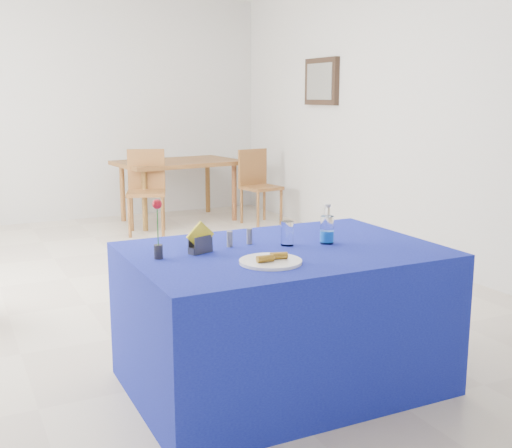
{
  "coord_description": "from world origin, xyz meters",
  "views": [
    {
      "loc": [
        -1.43,
        -4.71,
        1.55
      ],
      "look_at": [
        -0.06,
        -1.9,
        0.92
      ],
      "focal_mm": 45.0,
      "sensor_mm": 36.0,
      "label": 1
    }
  ],
  "objects_px": {
    "oak_table": "(178,167)",
    "water_bottle": "(327,231)",
    "blue_table": "(283,317)",
    "chair_bg_right": "(257,181)",
    "plate": "(271,261)",
    "chair_bg_left": "(146,185)"
  },
  "relations": [
    {
      "from": "chair_bg_left",
      "to": "chair_bg_right",
      "type": "bearing_deg",
      "value": 16.78
    },
    {
      "from": "water_bottle",
      "to": "chair_bg_right",
      "type": "height_order",
      "value": "water_bottle"
    },
    {
      "from": "plate",
      "to": "chair_bg_left",
      "type": "distance_m",
      "value": 4.46
    },
    {
      "from": "blue_table",
      "to": "oak_table",
      "type": "distance_m",
      "value": 4.78
    },
    {
      "from": "water_bottle",
      "to": "oak_table",
      "type": "xyz_separation_m",
      "value": [
        0.77,
        4.66,
        -0.15
      ]
    },
    {
      "from": "blue_table",
      "to": "chair_bg_left",
      "type": "height_order",
      "value": "chair_bg_left"
    },
    {
      "from": "blue_table",
      "to": "chair_bg_left",
      "type": "xyz_separation_m",
      "value": [
        0.48,
        4.16,
        0.17
      ]
    },
    {
      "from": "plate",
      "to": "water_bottle",
      "type": "relative_size",
      "value": 1.41
    },
    {
      "from": "chair_bg_right",
      "to": "plate",
      "type": "bearing_deg",
      "value": -124.93
    },
    {
      "from": "plate",
      "to": "blue_table",
      "type": "height_order",
      "value": "plate"
    },
    {
      "from": "oak_table",
      "to": "chair_bg_left",
      "type": "distance_m",
      "value": 0.76
    },
    {
      "from": "oak_table",
      "to": "water_bottle",
      "type": "bearing_deg",
      "value": -99.42
    },
    {
      "from": "chair_bg_left",
      "to": "water_bottle",
      "type": "bearing_deg",
      "value": -73.9
    },
    {
      "from": "water_bottle",
      "to": "oak_table",
      "type": "relative_size",
      "value": 0.14
    },
    {
      "from": "oak_table",
      "to": "chair_bg_right",
      "type": "relative_size",
      "value": 1.72
    },
    {
      "from": "water_bottle",
      "to": "chair_bg_left",
      "type": "bearing_deg",
      "value": 87.01
    },
    {
      "from": "water_bottle",
      "to": "chair_bg_right",
      "type": "distance_m",
      "value": 4.42
    },
    {
      "from": "blue_table",
      "to": "oak_table",
      "type": "relative_size",
      "value": 1.03
    },
    {
      "from": "oak_table",
      "to": "chair_bg_left",
      "type": "height_order",
      "value": "chair_bg_left"
    },
    {
      "from": "plate",
      "to": "blue_table",
      "type": "distance_m",
      "value": 0.5
    },
    {
      "from": "chair_bg_left",
      "to": "plate",
      "type": "bearing_deg",
      "value": -79.74
    },
    {
      "from": "water_bottle",
      "to": "oak_table",
      "type": "bearing_deg",
      "value": 80.58
    }
  ]
}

